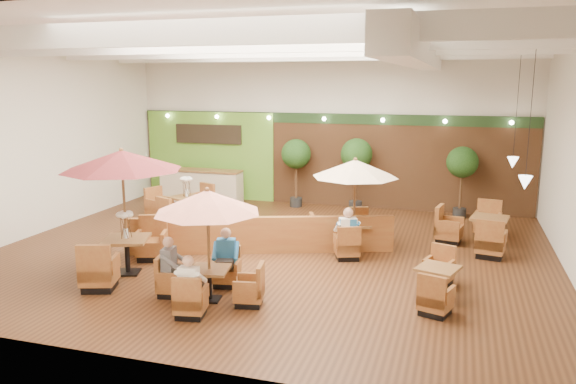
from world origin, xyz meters
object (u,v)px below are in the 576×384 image
at_px(service_counter, 202,186).
at_px(table_4, 437,283).
at_px(topiary_0, 296,157).
at_px(diner_1, 226,252).
at_px(diner_0, 190,279).
at_px(table_5, 477,231).
at_px(table_2, 353,183).
at_px(topiary_1, 356,157).
at_px(diner_2, 171,260).
at_px(table_1, 208,223).
at_px(topiary_2, 462,165).
at_px(diner_4, 347,228).
at_px(diner_3, 347,229).
at_px(booth_divider, 261,235).
at_px(table_3, 180,206).
at_px(table_0, 123,179).

xyz_separation_m(service_counter, table_4, (8.62, -7.08, -0.26)).
bearing_deg(topiary_0, diner_1, -84.64).
bearing_deg(diner_0, table_5, 48.03).
xyz_separation_m(table_2, topiary_1, (-0.70, 4.41, 0.08)).
distance_m(table_2, diner_1, 4.15).
bearing_deg(diner_2, table_1, 81.83).
distance_m(topiary_2, diner_2, 10.39).
distance_m(diner_2, diner_4, 4.52).
distance_m(table_1, diner_3, 4.11).
xyz_separation_m(topiary_2, diner_4, (-2.63, -5.29, -0.93)).
relative_size(booth_divider, table_1, 2.93).
relative_size(booth_divider, table_5, 2.43).
xyz_separation_m(table_3, diner_2, (2.84, -5.73, 0.30)).
distance_m(table_5, topiary_2, 3.41).
bearing_deg(table_3, diner_3, 1.77).
distance_m(table_0, table_2, 5.68).
bearing_deg(service_counter, table_4, -39.41).
bearing_deg(table_4, topiary_0, 142.99).
bearing_deg(topiary_1, diner_2, -104.19).
bearing_deg(diner_4, table_2, 68.82).
height_order(table_4, table_5, table_5).
height_order(table_3, diner_2, table_3).
bearing_deg(table_2, diner_0, -133.11).
relative_size(table_3, diner_3, 3.41).
bearing_deg(topiary_1, diner_4, -81.90).
xyz_separation_m(topiary_2, diner_2, (-5.59, -8.71, -0.96)).
relative_size(service_counter, topiary_1, 1.22).
relative_size(table_1, table_3, 0.81).
distance_m(table_4, topiary_2, 7.42).
bearing_deg(table_0, topiary_2, 28.24).
relative_size(table_0, topiary_2, 1.31).
bearing_deg(diner_1, topiary_2, -137.21).
bearing_deg(diner_3, diner_1, -147.82).
xyz_separation_m(table_3, diner_4, (5.80, -2.31, 0.32)).
bearing_deg(service_counter, diner_2, -68.12).
xyz_separation_m(diner_0, diner_1, (-0.00, 1.68, 0.02)).
relative_size(table_4, diner_0, 3.17).
xyz_separation_m(topiary_2, diner_1, (-4.75, -7.87, -0.95)).
height_order(table_0, table_1, table_0).
bearing_deg(diner_2, table_2, 137.85).
bearing_deg(table_3, topiary_1, 54.07).
distance_m(table_5, topiary_1, 5.15).
bearing_deg(table_4, diner_0, -134.44).
bearing_deg(table_4, booth_divider, 175.46).
xyz_separation_m(table_5, diner_3, (-3.09, -2.18, 0.39)).
bearing_deg(table_1, service_counter, 105.86).
relative_size(table_4, diner_4, 2.78).
height_order(topiary_1, diner_3, topiary_1).
xyz_separation_m(service_counter, topiary_2, (9.00, 0.20, 1.13)).
relative_size(table_0, table_3, 1.05).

